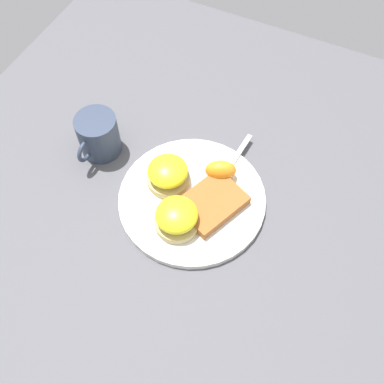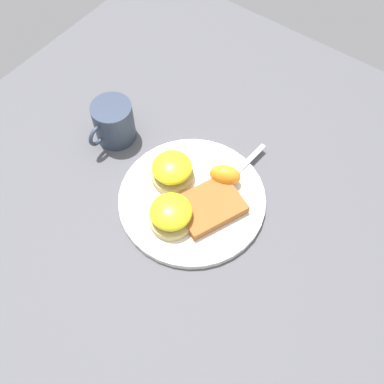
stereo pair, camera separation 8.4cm
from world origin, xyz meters
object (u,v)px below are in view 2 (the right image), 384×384
at_px(sandwich_benedict_right, 171,214).
at_px(cup, 113,122).
at_px(fork, 224,186).
at_px(orange_wedge, 225,175).
at_px(hashbrown_patty, 208,207).
at_px(sandwich_benedict_left, 172,170).

relative_size(sandwich_benedict_right, cup, 0.75).
bearing_deg(fork, orange_wedge, -154.22).
distance_m(hashbrown_patty, orange_wedge, 0.07).
height_order(sandwich_benedict_right, fork, sandwich_benedict_right).
distance_m(orange_wedge, cup, 0.26).
bearing_deg(sandwich_benedict_left, cup, -96.46).
bearing_deg(fork, hashbrown_patty, 5.98).
xyz_separation_m(sandwich_benedict_left, orange_wedge, (-0.05, 0.09, -0.00)).
relative_size(sandwich_benedict_left, cup, 0.75).
distance_m(sandwich_benedict_left, cup, 0.17).
xyz_separation_m(orange_wedge, fork, (0.01, 0.01, -0.02)).
height_order(sandwich_benedict_left, fork, sandwich_benedict_left).
bearing_deg(sandwich_benedict_left, orange_wedge, 121.63).
xyz_separation_m(sandwich_benedict_left, hashbrown_patty, (0.02, 0.10, -0.02)).
bearing_deg(hashbrown_patty, sandwich_benedict_left, -100.25).
distance_m(sandwich_benedict_left, sandwich_benedict_right, 0.10).
relative_size(orange_wedge, fork, 0.26).
xyz_separation_m(sandwich_benedict_right, cup, (-0.10, -0.22, 0.00)).
relative_size(hashbrown_patty, cup, 1.06).
height_order(fork, cup, cup).
distance_m(hashbrown_patty, cup, 0.27).
bearing_deg(sandwich_benedict_right, orange_wedge, 167.21).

